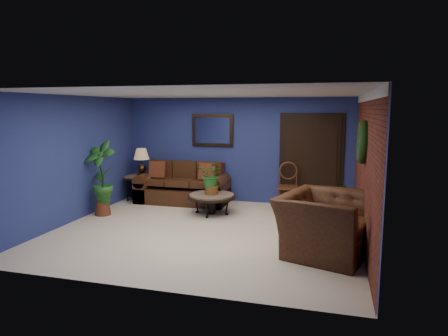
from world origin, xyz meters
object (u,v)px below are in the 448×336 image
(sofa, at_px, (184,189))
(side_chair, at_px, (288,182))
(coffee_table, at_px, (212,197))
(armchair, at_px, (325,224))
(end_table, at_px, (142,181))
(table_lamp, at_px, (142,158))

(sofa, bearing_deg, side_chair, 1.04)
(coffee_table, height_order, armchair, armchair)
(end_table, bearing_deg, side_chair, 1.24)
(table_lamp, bearing_deg, side_chair, 1.24)
(coffee_table, height_order, table_lamp, table_lamp)
(coffee_table, xyz_separation_m, end_table, (-2.06, 0.87, 0.10))
(coffee_table, distance_m, table_lamp, 2.33)
(coffee_table, relative_size, armchair, 0.70)
(sofa, distance_m, end_table, 1.09)
(sofa, xyz_separation_m, coffee_table, (0.98, -0.90, 0.05))
(armchair, bearing_deg, end_table, 77.02)
(coffee_table, relative_size, side_chair, 0.96)
(side_chair, bearing_deg, table_lamp, 176.18)
(coffee_table, relative_size, table_lamp, 1.59)
(coffee_table, bearing_deg, side_chair, 32.10)
(armchair, bearing_deg, side_chair, 35.56)
(coffee_table, xyz_separation_m, table_lamp, (-2.06, 0.87, 0.65))
(end_table, height_order, side_chair, side_chair)
(armchair, bearing_deg, table_lamp, 77.02)
(table_lamp, bearing_deg, end_table, 135.00)
(sofa, height_order, armchair, sofa)
(sofa, xyz_separation_m, armchair, (3.37, -2.68, 0.15))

